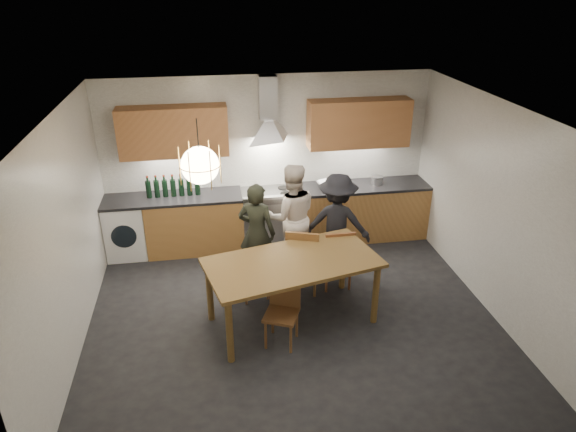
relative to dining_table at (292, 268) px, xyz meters
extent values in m
plane|color=black|center=(0.01, 0.10, -0.75)|extent=(5.00, 5.00, 0.00)
cube|color=white|center=(0.01, 2.35, 0.55)|extent=(5.00, 0.02, 2.60)
cube|color=white|center=(0.01, -2.15, 0.55)|extent=(5.00, 0.02, 2.60)
cube|color=white|center=(-2.49, 0.10, 0.55)|extent=(0.02, 4.50, 2.60)
cube|color=white|center=(2.51, 0.10, 0.55)|extent=(0.02, 4.50, 2.60)
cube|color=silver|center=(0.01, 0.10, 1.85)|extent=(5.00, 4.50, 0.02)
cube|color=#C08949|center=(-1.16, 2.05, -0.32)|extent=(1.45, 0.60, 0.86)
cube|color=#C08949|center=(1.49, 2.05, -0.32)|extent=(2.05, 0.60, 0.86)
cube|color=white|center=(-2.19, 2.05, -0.33)|extent=(0.58, 0.58, 0.85)
cube|color=black|center=(-1.46, 2.05, 0.13)|extent=(2.05, 0.62, 0.04)
cube|color=black|center=(1.49, 2.05, 0.13)|extent=(2.05, 0.62, 0.04)
cube|color=silver|center=(0.01, 2.05, -0.35)|extent=(0.90, 0.60, 0.80)
cube|color=black|center=(0.01, 1.77, -0.37)|extent=(0.78, 0.02, 0.42)
cube|color=slate|center=(0.01, 2.05, 0.09)|extent=(0.90, 0.60, 0.08)
cube|color=silver|center=(0.01, 1.79, 0.15)|extent=(0.90, 0.08, 0.04)
cube|color=#C17F4A|center=(-1.36, 2.18, 1.11)|extent=(1.55, 0.35, 0.72)
cube|color=#C17F4A|center=(1.39, 2.18, 1.11)|extent=(1.55, 0.35, 0.72)
cube|color=silver|center=(0.01, 2.22, 1.54)|extent=(0.26, 0.22, 0.62)
cylinder|color=black|center=(-0.99, 0.00, 1.60)|extent=(0.01, 0.01, 0.50)
sphere|color=#FFE0A5|center=(-0.99, 0.00, 1.35)|extent=(0.40, 0.40, 0.40)
torus|color=gold|center=(-0.99, 0.00, 1.35)|extent=(0.43, 0.43, 0.01)
cube|color=brown|center=(0.00, 0.00, 0.08)|extent=(2.20, 1.45, 0.04)
cylinder|color=brown|center=(-0.80, -0.62, -0.35)|extent=(0.08, 0.08, 0.81)
cylinder|color=brown|center=(-0.99, 0.19, -0.35)|extent=(0.08, 0.08, 0.81)
cylinder|color=brown|center=(0.99, -0.19, -0.35)|extent=(0.08, 0.08, 0.81)
cylinder|color=brown|center=(0.80, 0.62, -0.35)|extent=(0.08, 0.08, 0.81)
cube|color=brown|center=(-0.42, 0.61, -0.36)|extent=(0.44, 0.44, 0.03)
cube|color=brown|center=(-0.38, 0.45, -0.14)|extent=(0.36, 0.12, 0.40)
cylinder|color=brown|center=(-0.31, 0.79, -0.57)|extent=(0.03, 0.03, 0.37)
cylinder|color=brown|center=(-0.24, 0.50, -0.57)|extent=(0.03, 0.03, 0.37)
cylinder|color=brown|center=(-0.60, 0.72, -0.57)|extent=(0.03, 0.03, 0.37)
cylinder|color=brown|center=(-0.53, 0.43, -0.57)|extent=(0.03, 0.03, 0.37)
cube|color=brown|center=(0.28, 0.68, -0.29)|extent=(0.55, 0.55, 0.04)
cube|color=brown|center=(0.21, 0.50, -0.04)|extent=(0.42, 0.18, 0.47)
cylinder|color=brown|center=(0.50, 0.79, -0.53)|extent=(0.04, 0.04, 0.44)
cylinder|color=brown|center=(0.38, 0.46, -0.53)|extent=(0.04, 0.04, 0.44)
cylinder|color=brown|center=(0.17, 0.91, -0.53)|extent=(0.04, 0.04, 0.44)
cylinder|color=brown|center=(0.05, 0.58, -0.53)|extent=(0.04, 0.04, 0.44)
cube|color=brown|center=(0.72, 0.71, -0.32)|extent=(0.41, 0.41, 0.04)
cube|color=brown|center=(0.72, 0.53, -0.09)|extent=(0.40, 0.04, 0.44)
cylinder|color=brown|center=(0.88, 0.87, -0.55)|extent=(0.03, 0.03, 0.41)
cylinder|color=brown|center=(0.88, 0.55, -0.55)|extent=(0.03, 0.03, 0.41)
cylinder|color=brown|center=(0.56, 0.87, -0.55)|extent=(0.03, 0.03, 0.41)
cylinder|color=brown|center=(0.56, 0.54, -0.55)|extent=(0.03, 0.03, 0.41)
cube|color=brown|center=(-0.20, -0.40, -0.36)|extent=(0.48, 0.48, 0.03)
cube|color=brown|center=(-0.13, -0.25, -0.14)|extent=(0.35, 0.18, 0.40)
cylinder|color=brown|center=(-0.39, -0.47, -0.57)|extent=(0.03, 0.03, 0.37)
cylinder|color=brown|center=(-0.27, -0.20, -0.57)|extent=(0.03, 0.03, 0.37)
cylinder|color=brown|center=(-0.12, -0.59, -0.57)|extent=(0.03, 0.03, 0.37)
cylinder|color=brown|center=(0.00, -0.32, -0.57)|extent=(0.03, 0.03, 0.37)
imported|color=black|center=(-0.31, 1.05, -0.04)|extent=(0.62, 0.53, 1.44)
imported|color=silver|center=(0.21, 1.33, 0.03)|extent=(0.77, 0.61, 1.57)
imported|color=black|center=(0.82, 1.12, -0.02)|extent=(1.07, 0.81, 1.47)
imported|color=silver|center=(0.92, 2.05, 0.19)|extent=(0.43, 0.43, 0.08)
cylinder|color=#B3B3B6|center=(1.70, 2.06, 0.21)|extent=(0.18, 0.18, 0.12)
camera|label=1|loc=(-0.90, -5.14, 3.17)|focal=32.00mm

